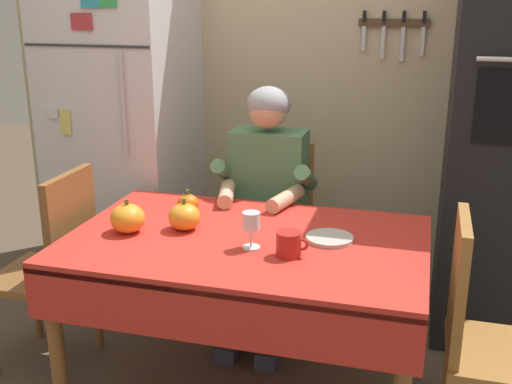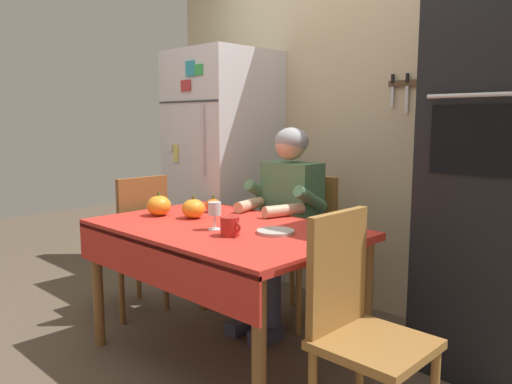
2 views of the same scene
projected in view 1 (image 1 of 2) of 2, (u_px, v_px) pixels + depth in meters
back_wall_assembly at (319, 62)px, 3.40m from camera, size 3.70×0.13×2.60m
refrigerator at (125, 137)px, 3.42m from camera, size 0.68×0.71×1.80m
dining_table at (245, 259)px, 2.44m from camera, size 1.40×0.90×0.74m
chair_behind_person at (274, 224)px, 3.23m from camera, size 0.40×0.40×0.93m
seated_person at (265, 193)px, 2.99m from camera, size 0.47×0.55×1.25m
chair_left_side at (55, 262)px, 2.76m from camera, size 0.40×0.40×0.93m
chair_right_side at (483, 332)px, 2.18m from camera, size 0.40×0.40×0.93m
coffee_mug at (289, 244)px, 2.24m from camera, size 0.12×0.09×0.09m
wine_glass at (251, 223)px, 2.30m from camera, size 0.07×0.07×0.14m
pumpkin_large at (184, 217)px, 2.50m from camera, size 0.13×0.13×0.13m
pumpkin_medium at (128, 218)px, 2.47m from camera, size 0.14×0.14×0.14m
pumpkin_small at (188, 203)px, 2.71m from camera, size 0.09×0.09×0.10m
serving_tray at (330, 238)px, 2.40m from camera, size 0.19×0.19×0.02m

